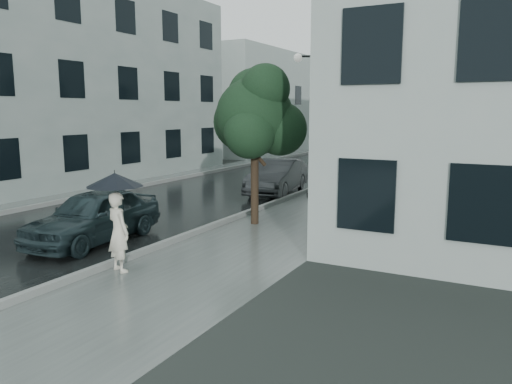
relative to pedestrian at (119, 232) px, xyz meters
The scene contains 15 objects.
ground 1.78m from the pedestrian, 39.81° to the left, with size 120.00×120.00×0.00m, color black.
sidewalk 13.11m from the pedestrian, 83.64° to the left, with size 3.50×60.00×0.01m, color slate.
kerb_near 13.03m from the pedestrian, 91.65° to the left, with size 0.15×60.00×0.15m, color slate.
asphalt_road 13.59m from the pedestrian, 106.60° to the left, with size 6.85×60.00×0.00m, color black.
kerb_far 14.97m from the pedestrian, 119.57° to the left, with size 0.15×60.00×0.15m, color slate.
sidewalk_far 15.45m from the pedestrian, 122.56° to the left, with size 1.70×60.00×0.01m, color #4C5451.
building_near 21.87m from the pedestrian, 71.97° to the left, with size 7.02×36.00×9.00m.
building_far_a 15.95m from the pedestrian, 144.40° to the left, with size 7.02×20.00×9.50m.
building_far_b 33.60m from the pedestrian, 112.07° to the left, with size 7.02×18.00×8.00m.
pedestrian is the anchor object (origin of this frame).
umbrella 1.09m from the pedestrian, behind, with size 1.40×1.40×1.19m.
street_tree 5.86m from the pedestrian, 85.55° to the left, with size 2.94×2.67×4.64m.
lamp_post 10.52m from the pedestrian, 89.67° to the left, with size 0.83×0.45×5.45m.
car_near 2.69m from the pedestrian, 146.08° to the left, with size 1.60×3.98×1.36m, color #1A292C.
car_far 10.63m from the pedestrian, 97.22° to the left, with size 1.46×4.20×1.38m, color #272A2C.
Camera 1 is at (6.00, -8.59, 3.32)m, focal length 35.00 mm.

